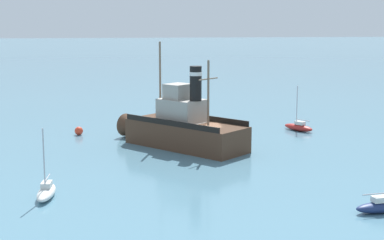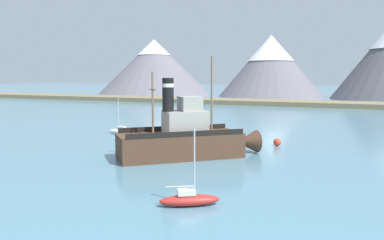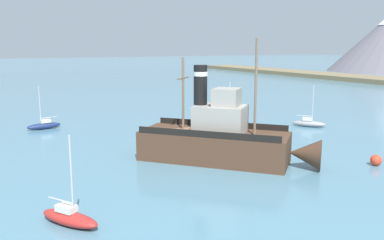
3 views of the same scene
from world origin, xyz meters
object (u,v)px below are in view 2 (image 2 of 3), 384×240
Objects in this scene: old_tugboat at (186,139)px; mooring_buoy at (277,142)px; sailboat_grey at (188,129)px; sailboat_white at (121,131)px; sailboat_red at (189,199)px.

mooring_buoy is (6.80, 10.12, -1.39)m from old_tugboat.
sailboat_grey is 9.60m from sailboat_white.
sailboat_red and sailboat_grey have the same top height.
sailboat_red is 32.32m from sailboat_white.
sailboat_red is at bearing -90.77° from mooring_buoy.
old_tugboat is 18.31m from sailboat_grey.
sailboat_white reaches higher than mooring_buoy.
old_tugboat is 15.02m from sailboat_red.
old_tugboat is at bearing -66.04° from sailboat_grey.
sailboat_grey reaches higher than mooring_buoy.
old_tugboat is 2.62× the size of sailboat_red.
sailboat_grey is at bearing 155.23° from mooring_buoy.
old_tugboat is at bearing -35.67° from sailboat_white.
sailboat_white is at bearing -141.63° from sailboat_grey.
sailboat_grey is (-13.90, 30.16, 0.00)m from sailboat_red.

